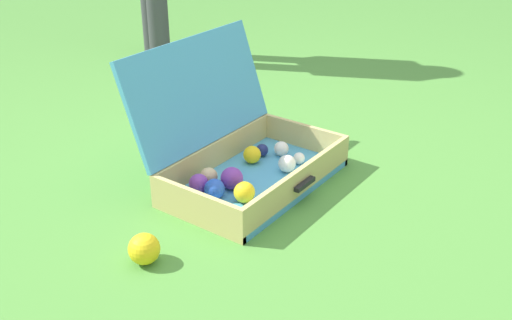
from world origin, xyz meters
TOP-DOWN VIEW (x-y plane):
  - ground_plane at (0.00, 0.00)m, footprint 16.00×16.00m
  - open_suitcase at (0.00, 0.12)m, footprint 0.68×0.55m
  - stray_ball_on_grass at (-0.57, 0.03)m, footprint 0.10×0.10m

SIDE VIEW (x-z plane):
  - ground_plane at x=0.00m, z-range 0.00..0.00m
  - stray_ball_on_grass at x=-0.57m, z-range 0.00..0.10m
  - open_suitcase at x=0.00m, z-range -0.14..0.36m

